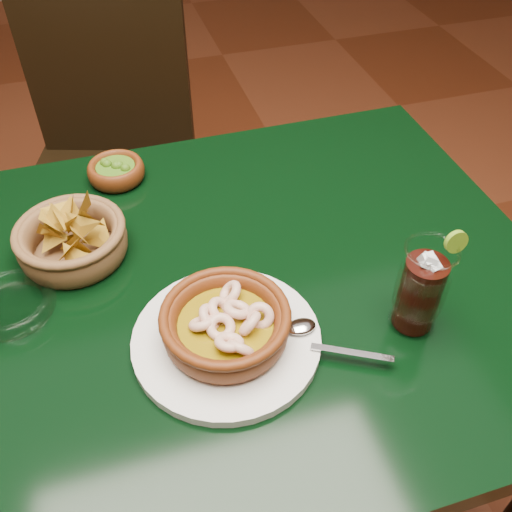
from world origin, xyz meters
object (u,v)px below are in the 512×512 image
object	(u,v)px
dining_chair	(111,164)
cola_drink	(421,289)
dining_table	(170,336)
shrimp_plate	(226,328)
chip_basket	(72,240)

from	to	relation	value
dining_chair	cola_drink	world-z (taller)	dining_chair
dining_table	cola_drink	xyz separation A→B (m)	(0.33, -0.16, 0.17)
dining_table	shrimp_plate	distance (m)	0.19
cola_drink	shrimp_plate	bearing A→B (deg)	170.87
dining_chair	chip_basket	world-z (taller)	dining_chair
shrimp_plate	cola_drink	xyz separation A→B (m)	(0.26, -0.04, 0.04)
shrimp_plate	chip_basket	world-z (taller)	chip_basket
dining_table	chip_basket	world-z (taller)	chip_basket
chip_basket	cola_drink	size ratio (longest dim) A/B	1.25
dining_table	cola_drink	world-z (taller)	cola_drink
dining_table	dining_chair	xyz separation A→B (m)	(-0.04, 0.71, -0.13)
dining_chair	dining_table	bearing A→B (deg)	-87.12
dining_table	shrimp_plate	world-z (taller)	shrimp_plate
chip_basket	cola_drink	distance (m)	0.53
cola_drink	dining_table	bearing A→B (deg)	154.74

